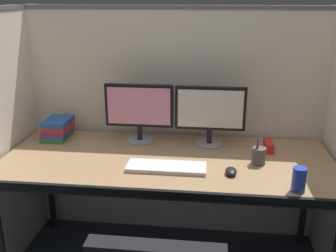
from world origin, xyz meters
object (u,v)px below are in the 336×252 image
at_px(soda_can, 299,180).
at_px(book_stack, 58,129).
at_px(monitor_right, 210,112).
at_px(computer_mouse, 231,171).
at_px(red_stapler, 268,146).
at_px(monitor_left, 139,109).
at_px(pen_cup, 259,156).
at_px(desk, 167,167).
at_px(keyboard_main, 166,167).

bearing_deg(soda_can, book_stack, 158.30).
distance_m(monitor_right, computer_mouse, 0.47).
relative_size(monitor_right, computer_mouse, 4.48).
height_order(book_stack, red_stapler, book_stack).
bearing_deg(monitor_left, monitor_right, -1.49).
relative_size(computer_mouse, pen_cup, 0.63).
bearing_deg(computer_mouse, desk, 156.45).
bearing_deg(computer_mouse, keyboard_main, 175.83).
relative_size(book_stack, pen_cup, 1.42).
bearing_deg(monitor_right, keyboard_main, -120.46).
distance_m(red_stapler, soda_can, 0.52).
bearing_deg(soda_can, desk, 155.57).
relative_size(book_stack, soda_can, 1.79).
height_order(monitor_left, book_stack, monitor_left).
height_order(computer_mouse, red_stapler, red_stapler).
xyz_separation_m(computer_mouse, pen_cup, (0.16, 0.15, 0.03)).
distance_m(monitor_right, keyboard_main, 0.49).
height_order(monitor_right, computer_mouse, monitor_right).
height_order(monitor_left, soda_can, monitor_left).
relative_size(monitor_right, keyboard_main, 1.00).
bearing_deg(red_stapler, soda_can, -81.79).
height_order(monitor_right, book_stack, monitor_right).
bearing_deg(desk, monitor_right, 46.49).
xyz_separation_m(desk, pen_cup, (0.51, -0.00, 0.10)).
xyz_separation_m(monitor_right, keyboard_main, (-0.22, -0.38, -0.20)).
bearing_deg(monitor_left, desk, -52.06).
xyz_separation_m(red_stapler, soda_can, (0.07, -0.51, 0.03)).
height_order(monitor_right, red_stapler, monitor_right).
height_order(monitor_left, keyboard_main, monitor_left).
relative_size(monitor_left, pen_cup, 2.81).
bearing_deg(book_stack, keyboard_main, -27.19).
bearing_deg(soda_can, monitor_right, 127.96).
bearing_deg(keyboard_main, red_stapler, 30.15).
distance_m(pen_cup, red_stapler, 0.23).
height_order(keyboard_main, book_stack, book_stack).
distance_m(desk, pen_cup, 0.52).
height_order(keyboard_main, soda_can, soda_can).
bearing_deg(red_stapler, desk, -160.82).
distance_m(book_stack, red_stapler, 1.35).
distance_m(monitor_right, pen_cup, 0.41).
relative_size(monitor_left, computer_mouse, 4.48).
xyz_separation_m(monitor_right, soda_can, (0.43, -0.55, -0.15)).
distance_m(desk, red_stapler, 0.64).
bearing_deg(monitor_right, computer_mouse, -73.39).
bearing_deg(monitor_left, red_stapler, -3.87).
xyz_separation_m(computer_mouse, book_stack, (-1.11, 0.42, 0.05)).
bearing_deg(red_stapler, book_stack, 177.76).
height_order(desk, monitor_left, monitor_left).
distance_m(monitor_left, book_stack, 0.56).
distance_m(keyboard_main, computer_mouse, 0.35).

